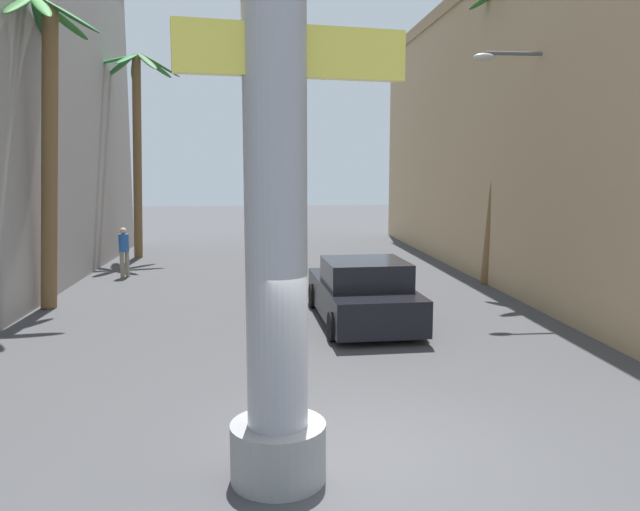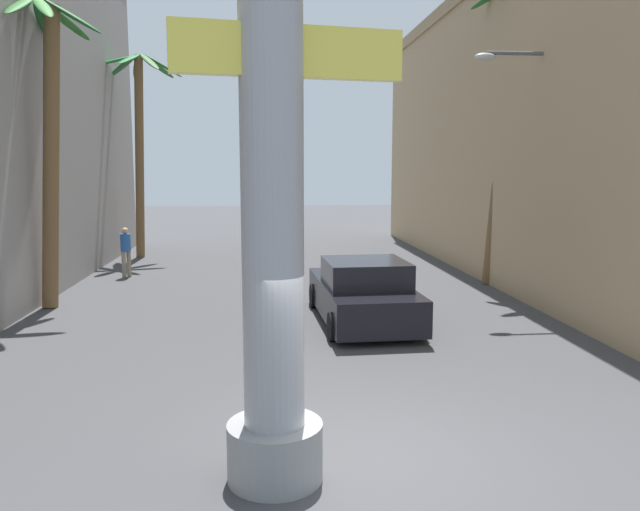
# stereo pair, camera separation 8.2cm
# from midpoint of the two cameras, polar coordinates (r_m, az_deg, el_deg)

# --- Properties ---
(ground_plane) EXTENTS (89.52, 89.52, 0.00)m
(ground_plane) POSITION_cam_midpoint_polar(r_m,az_deg,el_deg) (18.05, -1.52, -3.89)
(ground_plane) COLOR #424244
(building_right) EXTENTS (8.94, 26.16, 10.11)m
(building_right) POSITION_cam_midpoint_polar(r_m,az_deg,el_deg) (24.45, 23.18, 10.52)
(building_right) COLOR tan
(building_right) RESTS_ON ground
(neon_sign_pole) EXTENTS (2.95, 1.15, 9.79)m
(neon_sign_pole) POSITION_cam_midpoint_polar(r_m,az_deg,el_deg) (7.14, -4.44, 14.37)
(neon_sign_pole) COLOR #9E9EA3
(neon_sign_pole) RESTS_ON ground
(street_lamp) EXTENTS (2.33, 0.28, 6.77)m
(street_lamp) POSITION_cam_midpoint_polar(r_m,az_deg,el_deg) (17.56, 19.35, 8.83)
(street_lamp) COLOR #59595E
(street_lamp) RESTS_ON ground
(car_lead) EXTENTS (2.30, 4.85, 1.56)m
(car_lead) POSITION_cam_midpoint_polar(r_m,az_deg,el_deg) (15.17, 3.75, -3.48)
(car_lead) COLOR black
(car_lead) RESTS_ON ground
(palm_tree_mid_left) EXTENTS (3.30, 3.49, 8.14)m
(palm_tree_mid_left) POSITION_cam_midpoint_polar(r_m,az_deg,el_deg) (18.17, -23.94, 11.48)
(palm_tree_mid_left) COLOR brown
(palm_tree_mid_left) RESTS_ON ground
(palm_tree_far_left) EXTENTS (3.40, 3.37, 8.34)m
(palm_tree_far_left) POSITION_cam_midpoint_polar(r_m,az_deg,el_deg) (26.92, -16.44, 11.28)
(palm_tree_far_left) COLOR brown
(palm_tree_far_left) RESTS_ON ground
(palm_tree_mid_right) EXTENTS (2.78, 2.76, 9.37)m
(palm_tree_mid_right) POSITION_cam_midpoint_polar(r_m,az_deg,el_deg) (20.59, 16.31, 12.17)
(palm_tree_mid_right) COLOR brown
(palm_tree_mid_right) RESTS_ON ground
(pedestrian_far_left) EXTENTS (0.48, 0.48, 1.71)m
(pedestrian_far_left) POSITION_cam_midpoint_polar(r_m,az_deg,el_deg) (22.27, -17.59, 0.63)
(pedestrian_far_left) COLOR gray
(pedestrian_far_left) RESTS_ON ground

